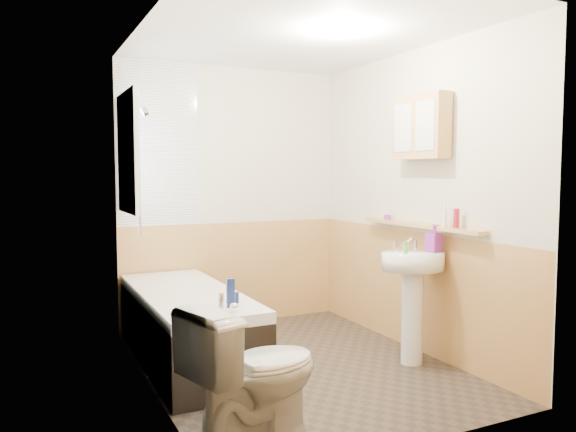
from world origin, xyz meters
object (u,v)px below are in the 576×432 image
Objects in this scene: pine_shelf at (419,225)px; toilet at (255,374)px; bathtub at (187,325)px; medicine_cabinet at (421,127)px; sink at (413,284)px.

toilet is at bearing -154.59° from pine_shelf.
medicine_cabinet is (1.74, -0.63, 1.55)m from bathtub.
pine_shelf reaches higher than toilet.
medicine_cabinet is (0.17, 0.15, 1.22)m from sink.
sink is at bearing -83.30° from toilet.
sink is at bearing -137.16° from pine_shelf.
bathtub is 1.30× the size of pine_shelf.
toilet is 1.41× the size of medicine_cabinet.
pine_shelf is at bearing -18.65° from bathtub.
medicine_cabinet is (-0.03, -0.03, 0.79)m from pine_shelf.
toilet is (-0.03, -1.45, 0.09)m from bathtub.
bathtub is 3.24× the size of medicine_cabinet.
sink reaches higher than bathtub.
bathtub is at bearing 160.06° from medicine_cabinet.
pine_shelf is 0.79m from medicine_cabinet.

